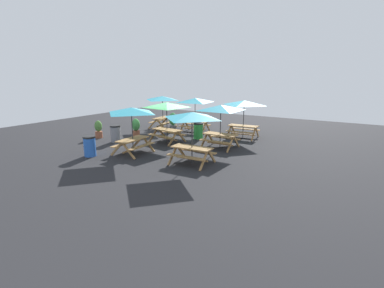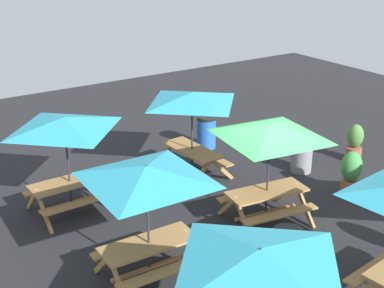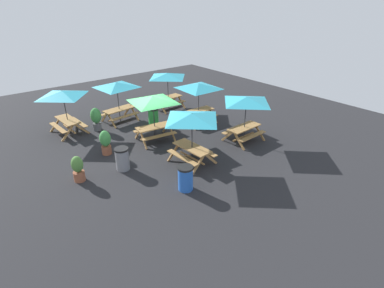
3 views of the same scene
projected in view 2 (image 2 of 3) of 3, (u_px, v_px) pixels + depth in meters
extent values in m
plane|color=#232326|center=(273.00, 224.00, 11.82)|extent=(26.14, 26.14, 0.00)
cube|color=#A87A44|center=(192.00, 150.00, 13.93)|extent=(0.81, 1.84, 0.05)
cube|color=#A87A44|center=(208.00, 155.00, 14.35)|extent=(0.37, 1.81, 0.04)
cube|color=#A87A44|center=(175.00, 165.00, 13.73)|extent=(0.37, 1.81, 0.04)
cube|color=#A87A44|center=(222.00, 169.00, 13.69)|extent=(0.80, 0.11, 0.81)
cube|color=#A87A44|center=(199.00, 176.00, 13.29)|extent=(0.80, 0.11, 0.81)
cube|color=#A87A44|center=(186.00, 150.00, 14.85)|extent=(0.80, 0.11, 0.81)
cube|color=#A87A44|center=(164.00, 157.00, 14.44)|extent=(0.80, 0.11, 0.81)
cube|color=#A87A44|center=(192.00, 168.00, 14.13)|extent=(0.16, 1.56, 0.06)
cylinder|color=#2D2D33|center=(192.00, 135.00, 13.78)|extent=(0.04, 0.04, 2.30)
pyramid|color=teal|center=(192.00, 97.00, 13.41)|extent=(2.12, 2.12, 0.28)
cube|color=#A87A44|center=(70.00, 182.00, 12.13)|extent=(1.82, 0.76, 0.05)
cube|color=#A87A44|center=(81.00, 203.00, 11.82)|extent=(1.81, 0.32, 0.04)
cube|color=#A87A44|center=(61.00, 185.00, 12.65)|extent=(1.81, 0.32, 0.04)
cube|color=#A87A44|center=(44.00, 213.00, 11.57)|extent=(0.09, 0.80, 0.81)
cube|color=#A87A44|center=(32.00, 200.00, 12.12)|extent=(0.09, 0.80, 0.81)
cube|color=#A87A44|center=(109.00, 193.00, 12.41)|extent=(0.09, 0.80, 0.81)
cube|color=#A87A44|center=(95.00, 182.00, 12.96)|extent=(0.09, 0.80, 0.81)
cube|color=#A87A44|center=(72.00, 202.00, 12.32)|extent=(1.56, 0.12, 0.06)
cylinder|color=#2D2D33|center=(68.00, 166.00, 11.98)|extent=(0.04, 0.04, 2.30)
pyramid|color=teal|center=(64.00, 123.00, 11.61)|extent=(2.07, 2.07, 0.28)
cube|color=#A87A44|center=(267.00, 191.00, 11.69)|extent=(1.88, 0.95, 0.05)
cube|color=#A87A44|center=(280.00, 214.00, 11.34)|extent=(1.82, 0.51, 0.04)
cube|color=#A87A44|center=(253.00, 193.00, 12.26)|extent=(1.82, 0.51, 0.04)
cube|color=#A87A44|center=(244.00, 221.00, 11.22)|extent=(0.17, 0.80, 0.81)
cube|color=#A87A44|center=(227.00, 206.00, 11.83)|extent=(0.17, 0.80, 0.81)
cube|color=#A87A44|center=(305.00, 206.00, 11.83)|extent=(0.17, 0.80, 0.81)
cube|color=#A87A44|center=(286.00, 193.00, 12.45)|extent=(0.17, 0.80, 0.81)
cube|color=#A87A44|center=(266.00, 212.00, 11.89)|extent=(1.55, 0.29, 0.06)
cylinder|color=#2D2D33|center=(268.00, 174.00, 11.54)|extent=(0.04, 0.04, 2.30)
pyramid|color=green|center=(270.00, 131.00, 11.17)|extent=(2.80, 2.80, 0.28)
cube|color=#A87A44|center=(378.00, 264.00, 9.62)|extent=(1.82, 0.47, 0.04)
pyramid|color=teal|center=(259.00, 258.00, 6.81)|extent=(2.12, 2.12, 0.28)
cube|color=#A87A44|center=(149.00, 244.00, 9.73)|extent=(1.82, 0.74, 0.05)
cube|color=#A87A44|center=(164.00, 272.00, 9.41)|extent=(1.81, 0.30, 0.04)
cube|color=#A87A44|center=(136.00, 243.00, 10.27)|extent=(1.81, 0.30, 0.04)
cube|color=#A87A44|center=(119.00, 285.00, 9.20)|extent=(0.08, 0.80, 0.81)
cube|color=#A87A44|center=(102.00, 264.00, 9.77)|extent=(0.08, 0.80, 0.81)
cube|color=#A87A44|center=(196.00, 258.00, 9.97)|extent=(0.08, 0.80, 0.81)
cube|color=#A87A44|center=(176.00, 240.00, 10.54)|extent=(0.08, 0.80, 0.81)
cube|color=#A87A44|center=(150.00, 268.00, 9.93)|extent=(1.56, 0.10, 0.06)
cylinder|color=#2D2D33|center=(148.00, 224.00, 9.58)|extent=(0.04, 0.04, 2.30)
pyramid|color=teal|center=(146.00, 173.00, 9.21)|extent=(2.83, 2.83, 0.28)
cylinder|color=green|center=(287.00, 255.00, 9.89)|extent=(0.56, 0.56, 0.90)
cylinder|color=black|center=(289.00, 233.00, 9.71)|extent=(0.59, 0.59, 0.08)
cylinder|color=blue|center=(206.00, 133.00, 15.90)|extent=(0.56, 0.56, 0.90)
cylinder|color=black|center=(207.00, 118.00, 15.71)|extent=(0.59, 0.59, 0.08)
cylinder|color=gray|center=(302.00, 156.00, 14.31)|extent=(0.56, 0.56, 0.90)
cylinder|color=black|center=(303.00, 139.00, 14.13)|extent=(0.59, 0.59, 0.08)
cylinder|color=#935138|center=(353.00, 154.00, 15.07)|extent=(0.44, 0.44, 0.40)
ellipsoid|color=#4C7F38|center=(355.00, 136.00, 14.87)|extent=(0.45, 0.45, 0.68)
cylinder|color=#935138|center=(349.00, 188.00, 13.06)|extent=(0.44, 0.44, 0.40)
ellipsoid|color=#3D8C42|center=(352.00, 166.00, 12.84)|extent=(0.50, 0.50, 0.76)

